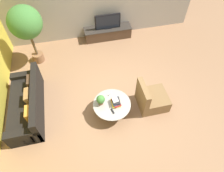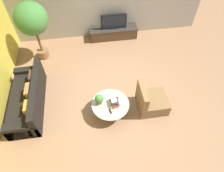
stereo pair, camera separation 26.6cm
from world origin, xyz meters
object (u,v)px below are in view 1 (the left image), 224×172
object	(u,v)px
armchair_wicker	(151,99)
potted_plant_tabletop	(101,100)
television	(108,22)
coffee_table	(112,107)
potted_palm_tall	(26,24)
couch_by_wall	(28,104)
media_console	(108,33)

from	to	relation	value
armchair_wicker	potted_plant_tabletop	bearing A→B (deg)	87.65
potted_plant_tabletop	television	bearing A→B (deg)	74.71
coffee_table	potted_palm_tall	size ratio (longest dim) A/B	0.50
coffee_table	television	bearing A→B (deg)	79.67
couch_by_wall	potted_palm_tall	bearing A→B (deg)	173.27
couch_by_wall	armchair_wicker	xyz separation A→B (m)	(3.38, -0.57, -0.02)
media_console	potted_plant_tabletop	distance (m)	3.42
media_console	armchair_wicker	distance (m)	3.38
couch_by_wall	potted_palm_tall	distance (m)	2.37
television	potted_plant_tabletop	size ratio (longest dim) A/B	3.15
potted_palm_tall	television	bearing A→B (deg)	15.27
coffee_table	armchair_wicker	bearing A→B (deg)	1.33
coffee_table	potted_palm_tall	distance (m)	3.51
television	potted_palm_tall	size ratio (longest dim) A/B	0.47
media_console	armchair_wicker	world-z (taller)	armchair_wicker
coffee_table	couch_by_wall	size ratio (longest dim) A/B	0.48
media_console	coffee_table	size ratio (longest dim) A/B	1.75
coffee_table	potted_plant_tabletop	xyz separation A→B (m)	(-0.28, 0.09, 0.30)
coffee_table	armchair_wicker	distance (m)	1.14
potted_plant_tabletop	coffee_table	bearing A→B (deg)	-16.73
television	potted_palm_tall	bearing A→B (deg)	-164.73
armchair_wicker	potted_plant_tabletop	world-z (taller)	armchair_wicker
coffee_table	armchair_wicker	world-z (taller)	armchair_wicker
media_console	coffee_table	world-z (taller)	coffee_table
television	potted_plant_tabletop	bearing A→B (deg)	-105.29
potted_plant_tabletop	media_console	bearing A→B (deg)	74.72
armchair_wicker	potted_palm_tall	bearing A→B (deg)	50.14
armchair_wicker	potted_palm_tall	size ratio (longest dim) A/B	0.43
television	couch_by_wall	bearing A→B (deg)	-135.94
couch_by_wall	potted_plant_tabletop	world-z (taller)	couch_by_wall
armchair_wicker	potted_palm_tall	distance (m)	4.26
potted_palm_tall	potted_plant_tabletop	bearing A→B (deg)	-56.20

